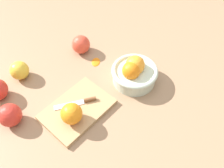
{
  "coord_description": "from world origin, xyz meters",
  "views": [
    {
      "loc": [
        0.34,
        0.51,
        0.78
      ],
      "look_at": [
        -0.09,
        0.1,
        0.04
      ],
      "focal_mm": 40.41,
      "sensor_mm": 36.0,
      "label": 1
    }
  ],
  "objects_px": {
    "knife": "(81,102)",
    "apple_front_right_3": "(10,115)",
    "orange_on_board": "(71,114)",
    "apple_front_right": "(19,70)",
    "apple_front_left": "(81,44)",
    "bowl": "(134,73)",
    "cutting_board": "(77,109)"
  },
  "relations": [
    {
      "from": "apple_front_right",
      "to": "orange_on_board",
      "type": "bearing_deg",
      "value": 90.38
    },
    {
      "from": "orange_on_board",
      "to": "apple_front_right_3",
      "type": "height_order",
      "value": "orange_on_board"
    },
    {
      "from": "cutting_board",
      "to": "orange_on_board",
      "type": "relative_size",
      "value": 3.3
    },
    {
      "from": "bowl",
      "to": "orange_on_board",
      "type": "height_order",
      "value": "bowl"
    },
    {
      "from": "orange_on_board",
      "to": "apple_front_left",
      "type": "height_order",
      "value": "orange_on_board"
    },
    {
      "from": "cutting_board",
      "to": "orange_on_board",
      "type": "xyz_separation_m",
      "value": [
        0.04,
        0.02,
        0.05
      ]
    },
    {
      "from": "bowl",
      "to": "knife",
      "type": "distance_m",
      "value": 0.23
    },
    {
      "from": "apple_front_right",
      "to": "apple_front_right_3",
      "type": "height_order",
      "value": "apple_front_right_3"
    },
    {
      "from": "cutting_board",
      "to": "apple_front_right",
      "type": "xyz_separation_m",
      "value": [
        0.04,
        -0.29,
        0.03
      ]
    },
    {
      "from": "bowl",
      "to": "orange_on_board",
      "type": "bearing_deg",
      "value": -6.19
    },
    {
      "from": "apple_front_right",
      "to": "apple_front_left",
      "type": "distance_m",
      "value": 0.27
    },
    {
      "from": "bowl",
      "to": "cutting_board",
      "type": "relative_size",
      "value": 0.73
    },
    {
      "from": "bowl",
      "to": "cutting_board",
      "type": "xyz_separation_m",
      "value": [
        0.25,
        -0.06,
        -0.04
      ]
    },
    {
      "from": "apple_front_right",
      "to": "apple_front_right_3",
      "type": "xyz_separation_m",
      "value": [
        0.14,
        0.15,
        0.0
      ]
    },
    {
      "from": "apple_front_right_3",
      "to": "apple_front_right",
      "type": "bearing_deg",
      "value": -132.69
    },
    {
      "from": "bowl",
      "to": "apple_front_left",
      "type": "distance_m",
      "value": 0.28
    },
    {
      "from": "apple_front_left",
      "to": "orange_on_board",
      "type": "bearing_deg",
      "value": 42.55
    },
    {
      "from": "apple_front_right",
      "to": "apple_front_left",
      "type": "relative_size",
      "value": 0.94
    },
    {
      "from": "cutting_board",
      "to": "bowl",
      "type": "bearing_deg",
      "value": 167.52
    },
    {
      "from": "bowl",
      "to": "apple_front_right",
      "type": "height_order",
      "value": "bowl"
    },
    {
      "from": "orange_on_board",
      "to": "knife",
      "type": "height_order",
      "value": "orange_on_board"
    },
    {
      "from": "knife",
      "to": "cutting_board",
      "type": "bearing_deg",
      "value": 15.16
    },
    {
      "from": "orange_on_board",
      "to": "apple_front_left",
      "type": "bearing_deg",
      "value": -137.45
    },
    {
      "from": "knife",
      "to": "apple_front_left",
      "type": "relative_size",
      "value": 1.78
    },
    {
      "from": "cutting_board",
      "to": "apple_front_right",
      "type": "relative_size",
      "value": 3.32
    },
    {
      "from": "knife",
      "to": "apple_front_right_3",
      "type": "bearing_deg",
      "value": -30.94
    },
    {
      "from": "orange_on_board",
      "to": "apple_front_left",
      "type": "xyz_separation_m",
      "value": [
        -0.26,
        -0.24,
        -0.02
      ]
    },
    {
      "from": "knife",
      "to": "apple_front_right_3",
      "type": "height_order",
      "value": "apple_front_right_3"
    },
    {
      "from": "apple_front_right",
      "to": "bowl",
      "type": "bearing_deg",
      "value": 130.66
    },
    {
      "from": "cutting_board",
      "to": "knife",
      "type": "distance_m",
      "value": 0.03
    },
    {
      "from": "apple_front_left",
      "to": "apple_front_right_3",
      "type": "xyz_separation_m",
      "value": [
        0.41,
        0.08,
        0.0
      ]
    },
    {
      "from": "bowl",
      "to": "apple_front_right_3",
      "type": "xyz_separation_m",
      "value": [
        0.44,
        -0.19,
        -0.0
      ]
    }
  ]
}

